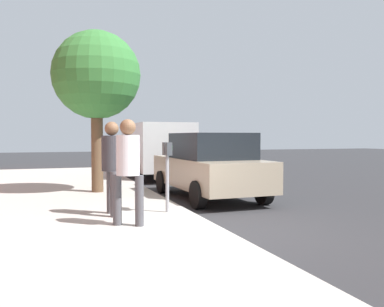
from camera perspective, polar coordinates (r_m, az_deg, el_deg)
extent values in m
plane|color=#2B2B2D|center=(7.36, 2.93, -10.78)|extent=(80.00, 80.00, 0.00)
cube|color=#A8A59E|center=(6.83, -21.56, -11.34)|extent=(28.00, 6.00, 0.15)
cylinder|color=gray|center=(8.24, -3.47, -4.25)|extent=(0.07, 0.07, 1.15)
cube|color=#383D42|center=(8.09, -3.29, 0.64)|extent=(0.16, 0.11, 0.26)
cube|color=#383D42|center=(8.29, -3.67, 0.68)|extent=(0.16, 0.11, 0.26)
cube|color=#268C33|center=(8.11, -2.89, 0.78)|extent=(0.10, 0.01, 0.10)
cube|color=#268C33|center=(8.30, -3.28, 0.82)|extent=(0.10, 0.01, 0.10)
cylinder|color=#47474C|center=(8.29, -11.34, -5.26)|extent=(0.15, 0.15, 0.86)
cylinder|color=#47474C|center=(7.90, -10.84, -5.62)|extent=(0.15, 0.15, 0.86)
cylinder|color=#333338|center=(8.03, -11.14, 0.04)|extent=(0.40, 0.40, 0.68)
sphere|color=brown|center=(8.02, -11.17, 3.44)|extent=(0.27, 0.27, 0.27)
cylinder|color=#47474C|center=(7.17, -10.42, -6.42)|extent=(0.15, 0.15, 0.87)
cylinder|color=#47474C|center=(7.04, -7.37, -6.57)|extent=(0.15, 0.15, 0.87)
cylinder|color=silver|center=(7.02, -8.95, -0.23)|extent=(0.40, 0.40, 0.69)
sphere|color=brown|center=(7.02, -8.97, 3.67)|extent=(0.27, 0.27, 0.27)
cube|color=gray|center=(11.08, 2.32, -2.63)|extent=(4.45, 1.96, 0.76)
cube|color=black|center=(10.85, 2.74, 1.08)|extent=(2.25, 1.75, 0.68)
cylinder|color=black|center=(12.15, -4.16, -3.98)|extent=(0.67, 0.24, 0.66)
cylinder|color=black|center=(12.77, 3.39, -3.68)|extent=(0.67, 0.24, 0.66)
cylinder|color=black|center=(9.47, 0.86, -5.79)|extent=(0.67, 0.24, 0.66)
cylinder|color=black|center=(10.25, 10.02, -5.20)|extent=(0.67, 0.24, 0.66)
cube|color=silver|center=(16.67, -5.17, 1.01)|extent=(5.25, 2.15, 1.80)
cylinder|color=black|center=(18.20, -9.24, -1.74)|extent=(0.77, 0.24, 0.76)
cylinder|color=black|center=(18.57, -3.43, -1.63)|extent=(0.77, 0.24, 0.76)
cylinder|color=black|center=(14.88, -7.33, -2.64)|extent=(0.77, 0.24, 0.76)
cylinder|color=black|center=(15.33, -0.32, -2.47)|extent=(0.77, 0.24, 0.76)
cylinder|color=brown|center=(11.51, -13.12, 0.92)|extent=(0.32, 0.32, 2.49)
sphere|color=#347735|center=(11.63, -13.22, 10.64)|extent=(2.40, 2.40, 2.40)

